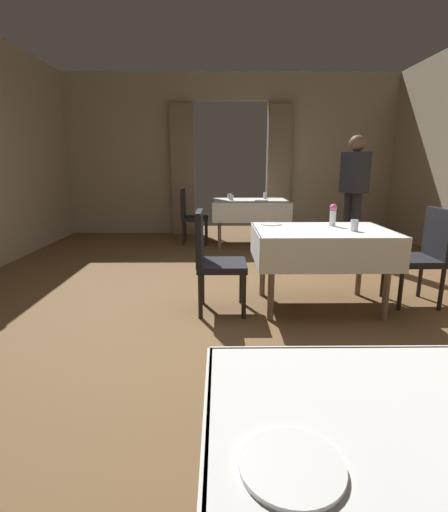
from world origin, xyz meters
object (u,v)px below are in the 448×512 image
(flower_vase_mid, at_px, (333,214))
(glass_mid_b, at_px, (354,225))
(plate_near_c, at_px, (292,466))
(dining_table_mid, at_px, (321,241))
(plate_far_c, at_px, (262,201))
(plate_mid_c, at_px, (271,224))
(glass_far_d, at_px, (230,196))
(person_waiter_by_doorway, at_px, (354,187))
(chair_far_left, at_px, (190,214))
(chair_mid_right, at_px, (423,252))
(chair_mid_left, at_px, (213,257))
(dining_table_far, at_px, (250,206))
(glass_far_b, at_px, (231,198))
(glass_far_a, at_px, (265,196))

(flower_vase_mid, height_order, glass_mid_b, flower_vase_mid)
(plate_near_c, bearing_deg, dining_table_mid, 74.03)
(glass_mid_b, xyz_separation_m, plate_far_c, (-0.51, 2.89, -0.04))
(plate_mid_c, height_order, glass_far_d, glass_far_d)
(person_waiter_by_doorway, bearing_deg, chair_far_left, 153.89)
(chair_mid_right, height_order, plate_mid_c, chair_mid_right)
(plate_near_c, bearing_deg, chair_far_left, 96.26)
(chair_mid_left, height_order, chair_far_left, same)
(dining_table_far, height_order, glass_far_b, glass_far_b)
(plate_mid_c, bearing_deg, dining_table_mid, -32.44)
(flower_vase_mid, distance_m, plate_far_c, 2.63)
(glass_far_a, height_order, glass_far_b, glass_far_a)
(chair_far_left, distance_m, glass_mid_b, 3.60)
(dining_table_mid, xyz_separation_m, glass_far_a, (-0.14, 3.28, 0.16))
(plate_near_c, bearing_deg, chair_mid_right, 57.93)
(chair_mid_right, bearing_deg, glass_far_b, 120.77)
(dining_table_mid, xyz_separation_m, chair_far_left, (-1.44, 3.05, -0.13))
(chair_mid_left, bearing_deg, glass_far_d, 86.00)
(chair_mid_right, relative_size, glass_far_b, 10.82)
(chair_mid_right, relative_size, plate_far_c, 4.24)
(glass_far_d, bearing_deg, glass_far_b, -87.00)
(chair_far_left, distance_m, glass_far_b, 0.75)
(dining_table_far, bearing_deg, glass_mid_b, -77.63)
(glass_far_d, bearing_deg, dining_table_mid, -77.13)
(plate_near_c, xyz_separation_m, glass_far_b, (0.06, 5.81, 0.04))
(glass_far_a, bearing_deg, glass_far_b, -155.71)
(chair_mid_right, xyz_separation_m, glass_far_d, (-1.76, 3.26, 0.28))
(plate_mid_c, distance_m, glass_far_d, 3.08)
(plate_far_c, height_order, glass_far_d, glass_far_d)
(chair_mid_left, xyz_separation_m, person_waiter_by_doorway, (1.93, 1.98, 0.51))
(chair_far_left, height_order, plate_far_c, chair_far_left)
(dining_table_mid, height_order, glass_far_a, glass_far_a)
(plate_near_c, bearing_deg, glass_far_d, 89.63)
(dining_table_mid, relative_size, chair_mid_right, 1.33)
(plate_near_c, relative_size, flower_vase_mid, 0.97)
(glass_far_d, bearing_deg, plate_mid_c, -83.84)
(plate_near_c, height_order, person_waiter_by_doorway, person_waiter_by_doorway)
(dining_table_mid, distance_m, dining_table_far, 3.02)
(chair_far_left, xyz_separation_m, glass_far_b, (0.70, -0.04, 0.28))
(chair_mid_left, xyz_separation_m, glass_far_a, (0.86, 3.38, 0.29))
(glass_mid_b, bearing_deg, dining_table_mid, 157.03)
(plate_near_c, height_order, glass_mid_b, glass_mid_b)
(dining_table_mid, height_order, plate_near_c, plate_near_c)
(plate_near_c, xyz_separation_m, glass_far_a, (0.66, 6.09, 0.05))
(plate_mid_c, bearing_deg, glass_mid_b, -29.11)
(chair_far_left, height_order, glass_mid_b, chair_far_left)
(plate_mid_c, bearing_deg, glass_far_b, 96.53)
(flower_vase_mid, bearing_deg, person_waiter_by_doorway, 65.43)
(flower_vase_mid, distance_m, glass_mid_b, 0.32)
(chair_mid_right, distance_m, plate_far_c, 2.99)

